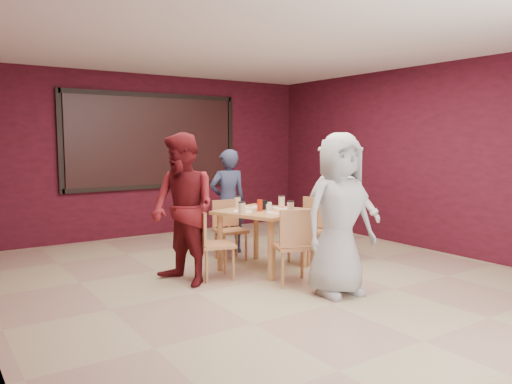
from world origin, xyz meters
TOP-DOWN VIEW (x-y plane):
  - floor at (0.00, 0.00)m, footprint 7.00×7.00m
  - window_blinds at (0.00, 3.45)m, footprint 3.00×0.02m
  - dining_table at (0.23, 0.44)m, footprint 1.25×1.25m
  - chair_front at (0.11, -0.37)m, footprint 0.56×0.56m
  - chair_back at (0.15, 1.17)m, footprint 0.45×0.45m
  - chair_left at (-0.57, 0.40)m, footprint 0.49×0.49m
  - chair_right at (1.01, 0.42)m, footprint 0.50×0.50m
  - diner_front at (0.30, -0.89)m, footprint 0.89×0.63m
  - diner_back at (0.33, 1.49)m, footprint 0.61×0.45m
  - diner_left at (-0.92, 0.40)m, footprint 0.85×0.99m
  - diner_right at (1.45, 0.30)m, footprint 1.03×1.31m

SIDE VIEW (x-z plane):
  - floor at x=0.00m, z-range 0.00..0.00m
  - chair_back at x=0.15m, z-range 0.05..0.88m
  - chair_left at x=-0.57m, z-range 0.05..0.89m
  - chair_right at x=1.01m, z-range 0.06..0.93m
  - chair_front at x=0.11m, z-range 0.06..0.96m
  - dining_table at x=0.23m, z-range 0.22..1.14m
  - diner_back at x=0.33m, z-range 0.00..1.54m
  - diner_front at x=0.30m, z-range 0.00..1.73m
  - diner_left at x=-0.92m, z-range 0.00..1.76m
  - diner_right at x=1.45m, z-range 0.00..1.77m
  - window_blinds at x=0.00m, z-range 0.90..2.40m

